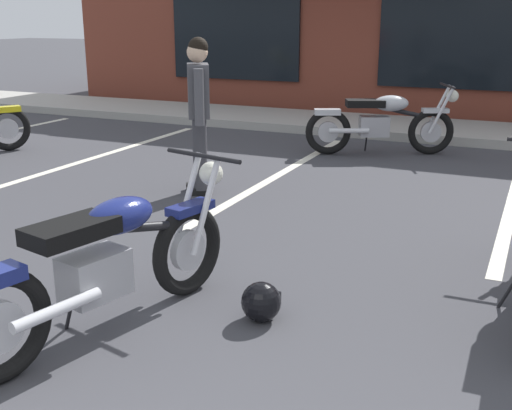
{
  "coord_description": "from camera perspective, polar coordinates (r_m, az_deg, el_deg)",
  "views": [
    {
      "loc": [
        1.55,
        -0.59,
        1.89
      ],
      "look_at": [
        -0.31,
        3.49,
        0.55
      ],
      "focal_mm": 44.68,
      "sensor_mm": 36.0,
      "label": 1
    }
  ],
  "objects": [
    {
      "name": "person_near_building",
      "position": [
        6.91,
        -5.16,
        8.76
      ],
      "size": [
        0.41,
        0.57,
        1.68
      ],
      "color": "black",
      "rests_on": "ground_plane"
    },
    {
      "name": "ground_plane",
      "position": [
        4.6,
        2.51,
        -7.66
      ],
      "size": [
        80.0,
        80.0,
        0.0
      ],
      "primitive_type": "plane",
      "color": "#3D3D42"
    },
    {
      "name": "motorcycle_foreground_classic",
      "position": [
        3.97,
        -13.11,
        -4.87
      ],
      "size": [
        0.81,
        2.08,
        0.98
      ],
      "color": "black",
      "rests_on": "ground_plane"
    },
    {
      "name": "motorcycle_green_cafe_racer",
      "position": [
        9.13,
        11.19,
        7.32
      ],
      "size": [
        1.97,
        1.15,
        0.98
      ],
      "color": "black",
      "rests_on": "ground_plane"
    },
    {
      "name": "brick_storefront_building",
      "position": [
        14.9,
        19.25,
        16.01
      ],
      "size": [
        16.76,
        6.13,
        3.91
      ],
      "color": "brown",
      "rests_on": "ground_plane"
    },
    {
      "name": "helmet_on_pavement",
      "position": [
        4.12,
        0.48,
        -8.64
      ],
      "size": [
        0.26,
        0.26,
        0.26
      ],
      "color": "black",
      "rests_on": "ground_plane"
    },
    {
      "name": "sidewalk_kerb",
      "position": [
        10.97,
        16.08,
        6.43
      ],
      "size": [
        22.0,
        1.8,
        0.14
      ],
      "primitive_type": "cube",
      "color": "#A8A59E",
      "rests_on": "ground_plane"
    },
    {
      "name": "painted_stall_lines",
      "position": [
        7.51,
        11.75,
        1.73
      ],
      "size": [
        13.61,
        4.8,
        0.01
      ],
      "color": "silver",
      "rests_on": "ground_plane"
    }
  ]
}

